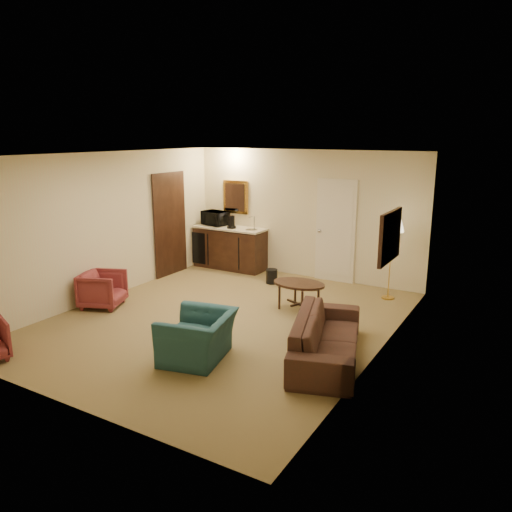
{
  "coord_description": "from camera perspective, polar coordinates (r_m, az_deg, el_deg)",
  "views": [
    {
      "loc": [
        4.23,
        -6.22,
        2.91
      ],
      "look_at": [
        0.31,
        0.5,
        0.99
      ],
      "focal_mm": 35.0,
      "sensor_mm": 36.0,
      "label": 1
    }
  ],
  "objects": [
    {
      "name": "ground",
      "position": [
        8.06,
        -3.73,
        -7.32
      ],
      "size": [
        6.0,
        6.0,
        0.0
      ],
      "primitive_type": "plane",
      "color": "olive",
      "rests_on": "ground"
    },
    {
      "name": "room_walls",
      "position": [
        8.3,
        -1.49,
        5.6
      ],
      "size": [
        5.02,
        6.01,
        2.61
      ],
      "color": "beige",
      "rests_on": "ground"
    },
    {
      "name": "wetbar_cabinet",
      "position": [
        10.98,
        -2.99,
        0.95
      ],
      "size": [
        1.64,
        0.58,
        0.92
      ],
      "primitive_type": "cube",
      "color": "#361E11",
      "rests_on": "ground"
    },
    {
      "name": "sofa",
      "position": [
        6.68,
        8.11,
        -8.33
      ],
      "size": [
        1.19,
        2.14,
        0.8
      ],
      "primitive_type": "imported",
      "rotation": [
        0.0,
        0.0,
        1.88
      ],
      "color": "black",
      "rests_on": "ground"
    },
    {
      "name": "teal_armchair",
      "position": [
        6.63,
        -6.68,
        -8.31
      ],
      "size": [
        0.82,
        1.07,
        0.84
      ],
      "primitive_type": "imported",
      "rotation": [
        0.0,
        0.0,
        -1.34
      ],
      "color": "#204C50",
      "rests_on": "ground"
    },
    {
      "name": "rose_chair_near",
      "position": [
        8.94,
        -17.13,
        -3.47
      ],
      "size": [
        0.82,
        0.85,
        0.68
      ],
      "primitive_type": "imported",
      "rotation": [
        0.0,
        0.0,
        1.96
      ],
      "color": "maroon",
      "rests_on": "ground"
    },
    {
      "name": "coffee_table",
      "position": [
        8.36,
        4.89,
        -4.7
      ],
      "size": [
        1.05,
        0.9,
        0.51
      ],
      "primitive_type": "cube",
      "rotation": [
        0.0,
        0.0,
        -0.4
      ],
      "color": "#321B10",
      "rests_on": "ground"
    },
    {
      "name": "floor_lamp",
      "position": [
        9.16,
        15.11,
        -0.18
      ],
      "size": [
        0.53,
        0.53,
        1.52
      ],
      "primitive_type": "cube",
      "rotation": [
        0.0,
        0.0,
        0.41
      ],
      "color": "gold",
      "rests_on": "ground"
    },
    {
      "name": "waste_bin",
      "position": [
        9.92,
        1.81,
        -2.33
      ],
      "size": [
        0.29,
        0.29,
        0.29
      ],
      "primitive_type": "cylinder",
      "rotation": [
        0.0,
        0.0,
        0.3
      ],
      "color": "black",
      "rests_on": "ground"
    },
    {
      "name": "microwave",
      "position": [
        11.12,
        -4.7,
        4.51
      ],
      "size": [
        0.61,
        0.42,
        0.38
      ],
      "primitive_type": "imported",
      "rotation": [
        0.0,
        0.0,
        -0.19
      ],
      "color": "black",
      "rests_on": "wetbar_cabinet"
    },
    {
      "name": "coffee_maker",
      "position": [
        10.72,
        -2.82,
        3.89
      ],
      "size": [
        0.16,
        0.16,
        0.27
      ],
      "primitive_type": "cylinder",
      "rotation": [
        0.0,
        0.0,
        -0.08
      ],
      "color": "black",
      "rests_on": "wetbar_cabinet"
    }
  ]
}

